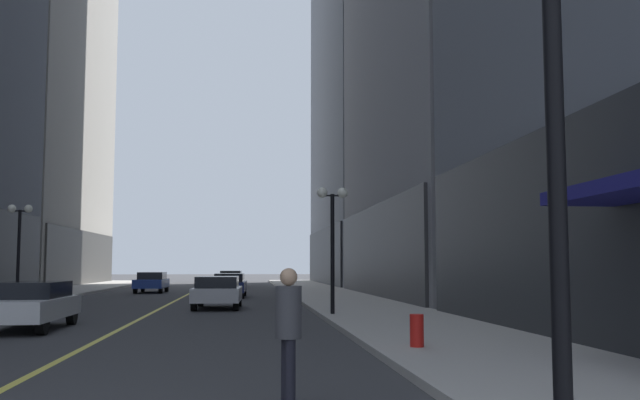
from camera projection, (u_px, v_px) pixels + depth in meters
ground_plane at (180, 299)px, 38.00m from camera, size 200.00×200.00×0.00m
sidewalk_left at (20, 298)px, 37.15m from camera, size 4.50×78.00×0.15m
sidewalk_right at (333, 296)px, 38.86m from camera, size 4.50×78.00×0.15m
lane_centre_stripe at (180, 298)px, 38.00m from camera, size 0.16×70.00×0.01m
building_left_far at (2, 62)px, 62.67m from camera, size 15.30×26.00×39.38m
car_white at (32, 303)px, 19.78m from camera, size 1.77×4.66×1.32m
car_silver at (218, 291)px, 29.19m from camera, size 1.99×4.33×1.32m
car_navy at (230, 284)px, 39.43m from camera, size 1.89×4.82×1.32m
car_blue at (152, 281)px, 46.31m from camera, size 1.84×4.52×1.32m
car_green at (231, 278)px, 57.41m from camera, size 1.99×4.71×1.32m
pedestrian_with_orange_bag at (288, 325)px, 9.15m from camera, size 0.41×0.41×1.75m
traffic_light_near_right at (447, 59)px, 6.77m from camera, size 3.43×0.35×5.65m
street_lamp_left_far at (19, 231)px, 31.16m from camera, size 1.06×0.36×4.43m
street_lamp_right_mid at (332, 222)px, 24.25m from camera, size 1.06×0.36×4.43m
fire_hydrant_right at (417, 334)px, 14.29m from camera, size 0.28×0.28×0.80m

